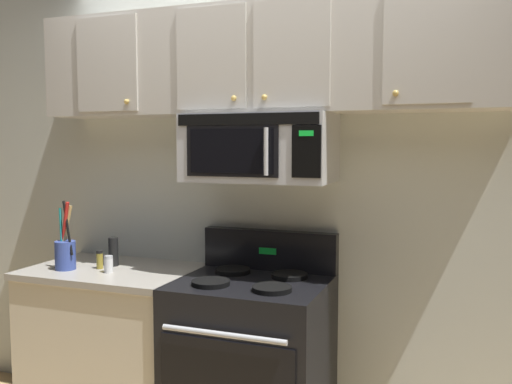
{
  "coord_description": "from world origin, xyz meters",
  "views": [
    {
      "loc": [
        1.0,
        -2.16,
        1.6
      ],
      "look_at": [
        0.0,
        0.49,
        1.35
      ],
      "focal_mm": 39.03,
      "sensor_mm": 36.0,
      "label": 1
    }
  ],
  "objects_px": {
    "utensil_crock_blue": "(65,251)",
    "salt_shaker": "(109,264)",
    "stove_range": "(251,364)",
    "over_range_microwave": "(259,148)",
    "spice_jar": "(100,260)",
    "pepper_mill": "(113,252)"
  },
  "relations": [
    {
      "from": "stove_range",
      "to": "salt_shaker",
      "type": "height_order",
      "value": "stove_range"
    },
    {
      "from": "salt_shaker",
      "to": "spice_jar",
      "type": "relative_size",
      "value": 0.9
    },
    {
      "from": "spice_jar",
      "to": "over_range_microwave",
      "type": "bearing_deg",
      "value": 9.55
    },
    {
      "from": "stove_range",
      "to": "spice_jar",
      "type": "xyz_separation_m",
      "value": [
        -0.9,
        -0.03,
        0.48
      ]
    },
    {
      "from": "over_range_microwave",
      "to": "salt_shaker",
      "type": "relative_size",
      "value": 8.22
    },
    {
      "from": "pepper_mill",
      "to": "utensil_crock_blue",
      "type": "bearing_deg",
      "value": -139.32
    },
    {
      "from": "over_range_microwave",
      "to": "spice_jar",
      "type": "distance_m",
      "value": 1.1
    },
    {
      "from": "salt_shaker",
      "to": "pepper_mill",
      "type": "height_order",
      "value": "pepper_mill"
    },
    {
      "from": "over_range_microwave",
      "to": "pepper_mill",
      "type": "relative_size",
      "value": 4.64
    },
    {
      "from": "utensil_crock_blue",
      "to": "pepper_mill",
      "type": "distance_m",
      "value": 0.26
    },
    {
      "from": "pepper_mill",
      "to": "spice_jar",
      "type": "distance_m",
      "value": 0.1
    },
    {
      "from": "utensil_crock_blue",
      "to": "pepper_mill",
      "type": "relative_size",
      "value": 2.34
    },
    {
      "from": "over_range_microwave",
      "to": "stove_range",
      "type": "bearing_deg",
      "value": -89.86
    },
    {
      "from": "over_range_microwave",
      "to": "utensil_crock_blue",
      "type": "bearing_deg",
      "value": -167.73
    },
    {
      "from": "utensil_crock_blue",
      "to": "salt_shaker",
      "type": "bearing_deg",
      "value": 3.88
    },
    {
      "from": "over_range_microwave",
      "to": "salt_shaker",
      "type": "height_order",
      "value": "over_range_microwave"
    },
    {
      "from": "over_range_microwave",
      "to": "utensil_crock_blue",
      "type": "xyz_separation_m",
      "value": [
        -1.06,
        -0.23,
        -0.57
      ]
    },
    {
      "from": "stove_range",
      "to": "salt_shaker",
      "type": "relative_size",
      "value": 12.11
    },
    {
      "from": "pepper_mill",
      "to": "spice_jar",
      "type": "xyz_separation_m",
      "value": [
        -0.03,
        -0.09,
        -0.03
      ]
    },
    {
      "from": "utensil_crock_blue",
      "to": "spice_jar",
      "type": "bearing_deg",
      "value": 25.64
    },
    {
      "from": "stove_range",
      "to": "salt_shaker",
      "type": "xyz_separation_m",
      "value": [
        -0.79,
        -0.1,
        0.48
      ]
    },
    {
      "from": "salt_shaker",
      "to": "stove_range",
      "type": "bearing_deg",
      "value": 6.93
    }
  ]
}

